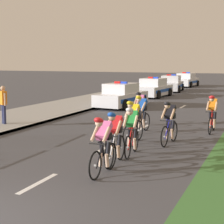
{
  "coord_description": "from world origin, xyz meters",
  "views": [
    {
      "loc": [
        4.96,
        -4.66,
        2.91
      ],
      "look_at": [
        -0.1,
        7.31,
        1.1
      ],
      "focal_mm": 59.91,
      "sensor_mm": 36.0,
      "label": 1
    }
  ],
  "objects": [
    {
      "name": "lane_markings_centre",
      "position": [
        0.0,
        8.55,
        0.0
      ],
      "size": [
        0.14,
        21.6,
        0.01
      ],
      "color": "white",
      "rests_on": "ground"
    },
    {
      "name": "cyclist_third",
      "position": [
        1.16,
        5.88,
        0.79
      ],
      "size": [
        0.45,
        1.72,
        1.56
      ],
      "color": "black",
      "rests_on": "ground"
    },
    {
      "name": "sidewalk_slab",
      "position": [
        -6.64,
        14.0,
        0.06
      ],
      "size": [
        4.12,
        60.0,
        0.12
      ],
      "primitive_type": "cube",
      "color": "gray",
      "rests_on": "ground"
    },
    {
      "name": "police_car_nearest",
      "position": [
        -3.53,
        16.98,
        0.68
      ],
      "size": [
        2.29,
        4.54,
        1.59
      ],
      "color": "silver",
      "rests_on": "ground"
    },
    {
      "name": "cyclist_sixth",
      "position": [
        0.27,
        9.46,
        0.79
      ],
      "size": [
        0.45,
        1.72,
        1.56
      ],
      "color": "black",
      "rests_on": "ground"
    },
    {
      "name": "cyclist_seventh",
      "position": [
        2.9,
        10.62,
        0.79
      ],
      "size": [
        0.42,
        1.72,
        1.56
      ],
      "color": "black",
      "rests_on": "ground"
    },
    {
      "name": "cyclist_eighth",
      "position": [
        -0.31,
        11.02,
        0.79
      ],
      "size": [
        0.44,
        1.72,
        1.56
      ],
      "color": "black",
      "rests_on": "ground"
    },
    {
      "name": "police_car_second",
      "position": [
        -3.53,
        23.97,
        0.68
      ],
      "size": [
        2.24,
        4.52,
        1.59
      ],
      "color": "silver",
      "rests_on": "ground"
    },
    {
      "name": "cyclist_second",
      "position": [
        1.07,
        4.76,
        0.79
      ],
      "size": [
        0.43,
        1.72,
        1.56
      ],
      "color": "black",
      "rests_on": "ground"
    },
    {
      "name": "spectator_closest",
      "position": [
        -5.78,
        8.49,
        1.08
      ],
      "size": [
        0.48,
        0.38,
        1.68
      ],
      "color": "#23284C",
      "rests_on": "sidewalk_slab"
    },
    {
      "name": "cyclist_fifth",
      "position": [
        1.84,
        7.84,
        0.79
      ],
      "size": [
        0.44,
        1.72,
        1.56
      ],
      "color": "black",
      "rests_on": "ground"
    },
    {
      "name": "kerb_edge",
      "position": [
        -4.66,
        14.0,
        0.07
      ],
      "size": [
        0.16,
        60.0,
        0.13
      ],
      "primitive_type": "cube",
      "color": "#9E9E99",
      "rests_on": "ground"
    },
    {
      "name": "police_car_furthest",
      "position": [
        -3.53,
        36.54,
        0.68
      ],
      "size": [
        2.28,
        4.54,
        1.59
      ],
      "color": "silver",
      "rests_on": "ground"
    },
    {
      "name": "cyclist_lead",
      "position": [
        1.15,
        3.79,
        0.79
      ],
      "size": [
        0.42,
        1.72,
        1.56
      ],
      "color": "black",
      "rests_on": "ground"
    },
    {
      "name": "cyclist_fourth",
      "position": [
        0.62,
        7.53,
        0.79
      ],
      "size": [
        0.44,
        1.72,
        1.56
      ],
      "color": "black",
      "rests_on": "ground"
    },
    {
      "name": "police_car_third",
      "position": [
        -3.53,
        29.73,
        0.68
      ],
      "size": [
        2.32,
        4.55,
        1.59
      ],
      "color": "silver",
      "rests_on": "ground"
    }
  ]
}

